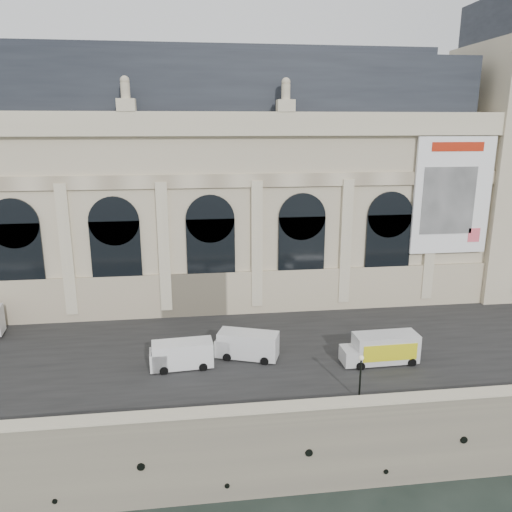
{
  "coord_description": "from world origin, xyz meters",
  "views": [
    {
      "loc": [
        -5.84,
        -30.69,
        26.74
      ],
      "look_at": [
        0.94,
        22.0,
        12.69
      ],
      "focal_mm": 35.0,
      "sensor_mm": 36.0,
      "label": 1
    }
  ],
  "objects_px": {
    "van_b": "(179,355)",
    "box_truck": "(381,349)",
    "van_c": "(244,345)",
    "lamp_right": "(360,378)"
  },
  "relations": [
    {
      "from": "van_c",
      "to": "box_truck",
      "type": "height_order",
      "value": "box_truck"
    },
    {
      "from": "van_b",
      "to": "lamp_right",
      "type": "relative_size",
      "value": 1.46
    },
    {
      "from": "van_b",
      "to": "box_truck",
      "type": "distance_m",
      "value": 17.97
    },
    {
      "from": "van_b",
      "to": "box_truck",
      "type": "height_order",
      "value": "box_truck"
    },
    {
      "from": "van_c",
      "to": "lamp_right",
      "type": "xyz_separation_m",
      "value": [
        8.03,
        -8.46,
        0.62
      ]
    },
    {
      "from": "van_b",
      "to": "van_c",
      "type": "xyz_separation_m",
      "value": [
        5.92,
        1.25,
        0.04
      ]
    },
    {
      "from": "van_c",
      "to": "lamp_right",
      "type": "bearing_deg",
      "value": -46.52
    },
    {
      "from": "van_b",
      "to": "box_truck",
      "type": "bearing_deg",
      "value": -4.25
    },
    {
      "from": "box_truck",
      "to": "lamp_right",
      "type": "bearing_deg",
      "value": -124.06
    },
    {
      "from": "van_c",
      "to": "lamp_right",
      "type": "relative_size",
      "value": 1.57
    }
  ]
}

